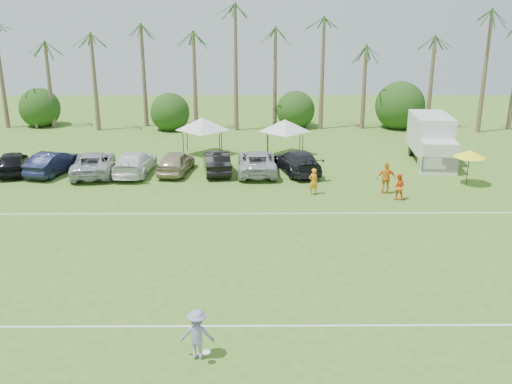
{
  "coord_description": "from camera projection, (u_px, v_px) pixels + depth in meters",
  "views": [
    {
      "loc": [
        1.75,
        -16.34,
        11.1
      ],
      "look_at": [
        1.97,
        13.02,
        1.6
      ],
      "focal_mm": 40.0,
      "sensor_mm": 36.0,
      "label": 1
    }
  ],
  "objects": [
    {
      "name": "palm_tree_1",
      "position": [
        48.0,
        39.0,
        52.41
      ],
      "size": [
        2.4,
        2.4,
        9.9
      ],
      "color": "brown",
      "rests_on": "ground"
    },
    {
      "name": "parked_car_4",
      "position": [
        176.0,
        162.0,
        39.97
      ],
      "size": [
        2.52,
        4.92,
        1.6
      ],
      "primitive_type": "imported",
      "rotation": [
        0.0,
        0.0,
        3.0
      ],
      "color": "tan",
      "rests_on": "ground"
    },
    {
      "name": "sideline_player_a",
      "position": [
        313.0,
        181.0,
        35.36
      ],
      "size": [
        0.7,
        0.57,
        1.67
      ],
      "primitive_type": "imported",
      "rotation": [
        0.0,
        0.0,
        3.45
      ],
      "color": "orange",
      "rests_on": "ground"
    },
    {
      "name": "sideline_player_b",
      "position": [
        398.0,
        187.0,
        34.41
      ],
      "size": [
        0.93,
        0.8,
        1.63
      ],
      "primitive_type": "imported",
      "rotation": [
        0.0,
        0.0,
        2.88
      ],
      "color": "orange",
      "rests_on": "ground"
    },
    {
      "name": "ground",
      "position": [
        200.0,
        358.0,
        18.95
      ],
      "size": [
        120.0,
        120.0,
        0.0
      ],
      "primitive_type": "plane",
      "color": "#456D20",
      "rests_on": "ground"
    },
    {
      "name": "bush_tree_0",
      "position": [
        38.0,
        108.0,
        55.36
      ],
      "size": [
        4.0,
        4.0,
        4.0
      ],
      "color": "brown",
      "rests_on": "ground"
    },
    {
      "name": "palm_tree_10",
      "position": [
        482.0,
        29.0,
        52.43
      ],
      "size": [
        2.4,
        2.4,
        10.9
      ],
      "color": "brown",
      "rests_on": "ground"
    },
    {
      "name": "bush_tree_2",
      "position": [
        295.0,
        108.0,
        55.54
      ],
      "size": [
        4.0,
        4.0,
        4.0
      ],
      "color": "brown",
      "rests_on": "ground"
    },
    {
      "name": "parked_car_0",
      "position": [
        13.0,
        162.0,
        39.88
      ],
      "size": [
        3.1,
        5.04,
        1.6
      ],
      "primitive_type": "imported",
      "rotation": [
        0.0,
        0.0,
        3.42
      ],
      "color": "black",
      "rests_on": "ground"
    },
    {
      "name": "bush_tree_1",
      "position": [
        172.0,
        108.0,
        55.45
      ],
      "size": [
        4.0,
        4.0,
        4.0
      ],
      "color": "brown",
      "rests_on": "ground"
    },
    {
      "name": "parked_car_2",
      "position": [
        93.0,
        163.0,
        39.63
      ],
      "size": [
        3.48,
        6.09,
        1.6
      ],
      "primitive_type": "imported",
      "rotation": [
        0.0,
        0.0,
        3.29
      ],
      "color": "#A4A7AC",
      "rests_on": "ground"
    },
    {
      "name": "canopy_tent_right",
      "position": [
        285.0,
        120.0,
        44.18
      ],
      "size": [
        4.11,
        4.11,
        3.33
      ],
      "color": "black",
      "rests_on": "ground"
    },
    {
      "name": "parked_car_5",
      "position": [
        217.0,
        162.0,
        40.07
      ],
      "size": [
        2.33,
        5.04,
        1.6
      ],
      "primitive_type": "imported",
      "rotation": [
        0.0,
        0.0,
        3.28
      ],
      "color": "black",
      "rests_on": "ground"
    },
    {
      "name": "market_umbrella",
      "position": [
        470.0,
        154.0,
        36.89
      ],
      "size": [
        2.1,
        2.1,
        2.34
      ],
      "color": "black",
      "rests_on": "ground"
    },
    {
      "name": "palm_tree_5",
      "position": [
        233.0,
        39.0,
        52.53
      ],
      "size": [
        2.4,
        2.4,
        9.9
      ],
      "color": "brown",
      "rests_on": "ground"
    },
    {
      "name": "sideline_player_c",
      "position": [
        386.0,
        178.0,
        35.47
      ],
      "size": [
        1.18,
        0.51,
        1.99
      ],
      "primitive_type": "imported",
      "rotation": [
        0.0,
        0.0,
        3.12
      ],
      "color": "orange",
      "rests_on": "ground"
    },
    {
      "name": "palm_tree_7",
      "position": [
        320.0,
        20.0,
        52.06
      ],
      "size": [
        2.4,
        2.4,
        11.9
      ],
      "color": "brown",
      "rests_on": "ground"
    },
    {
      "name": "palm_tree_4",
      "position": [
        190.0,
        49.0,
        52.77
      ],
      "size": [
        2.4,
        2.4,
        8.9
      ],
      "color": "brown",
      "rests_on": "ground"
    },
    {
      "name": "palm_tree_8",
      "position": [
        373.0,
        49.0,
        52.89
      ],
      "size": [
        2.4,
        2.4,
        8.9
      ],
      "color": "brown",
      "rests_on": "ground"
    },
    {
      "name": "field_lines",
      "position": [
        215.0,
        258.0,
        26.56
      ],
      "size": [
        80.0,
        12.1,
        0.01
      ],
      "color": "white",
      "rests_on": "ground"
    },
    {
      "name": "palm_tree_3",
      "position": [
        145.0,
        20.0,
        51.94
      ],
      "size": [
        2.4,
        2.4,
        11.9
      ],
      "color": "brown",
      "rests_on": "ground"
    },
    {
      "name": "parked_car_1",
      "position": [
        53.0,
        163.0,
        39.81
      ],
      "size": [
        2.86,
        5.13,
        1.6
      ],
      "primitive_type": "imported",
      "rotation": [
        0.0,
        0.0,
        2.89
      ],
      "color": "#131834",
      "rests_on": "ground"
    },
    {
      "name": "palm_tree_2",
      "position": [
        102.0,
        29.0,
        52.18
      ],
      "size": [
        2.4,
        2.4,
        10.9
      ],
      "color": "brown",
      "rests_on": "ground"
    },
    {
      "name": "canopy_tent_left",
      "position": [
        202.0,
        118.0,
        44.26
      ],
      "size": [
        4.29,
        4.29,
        3.47
      ],
      "color": "black",
      "rests_on": "ground"
    },
    {
      "name": "frisbee_player",
      "position": [
        197.0,
        334.0,
        18.71
      ],
      "size": [
        1.2,
        0.83,
        1.78
      ],
      "rotation": [
        0.0,
        0.0,
        3.06
      ],
      "color": "#8E83BA",
      "rests_on": "ground"
    },
    {
      "name": "parked_car_6",
      "position": [
        257.0,
        162.0,
        39.99
      ],
      "size": [
        2.76,
        5.81,
        1.6
      ],
      "primitive_type": "imported",
      "rotation": [
        0.0,
        0.0,
        3.16
      ],
      "color": "#ADAEB1",
      "rests_on": "ground"
    },
    {
      "name": "palm_tree_9",
      "position": [
        427.0,
        39.0,
        52.66
      ],
      "size": [
        2.4,
        2.4,
        9.9
      ],
      "color": "brown",
      "rests_on": "ground"
    },
    {
      "name": "palm_tree_6",
      "position": [
        276.0,
        29.0,
        52.29
      ],
      "size": [
        2.4,
        2.4,
        10.9
      ],
      "color": "brown",
      "rests_on": "ground"
    },
    {
      "name": "box_truck",
      "position": [
        432.0,
        139.0,
        42.24
      ],
      "size": [
        3.2,
        6.98,
        3.49
      ],
      "rotation": [
        0.0,
        0.0,
        -0.1
      ],
      "color": "silver",
      "rests_on": "ground"
    },
    {
      "name": "parked_car_7",
      "position": [
        298.0,
        161.0,
        40.11
      ],
      "size": [
        3.49,
        5.89,
        1.6
      ],
      "primitive_type": "imported",
      "rotation": [
        0.0,
        0.0,
        3.38
      ],
      "color": "black",
      "rests_on": "ground"
    },
    {
      "name": "bush_tree_3",
      "position": [
        398.0,
        108.0,
        55.61
      ],
      "size": [
        4.0,
        4.0,
        4.0
      ],
      "color": "brown",
      "rests_on": "ground"
    },
    {
      "name": "parked_car_3",
      "position": [
        135.0,
        163.0,
        39.76
      ],
      "size": [
        2.54,
        5.63,
        1.6
      ],
      "primitive_type": "imported",
      "rotation": [
        0.0,
        0.0,
        3.09
      ],
      "color": "white",
      "rests_on": "ground"
    }
  ]
}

